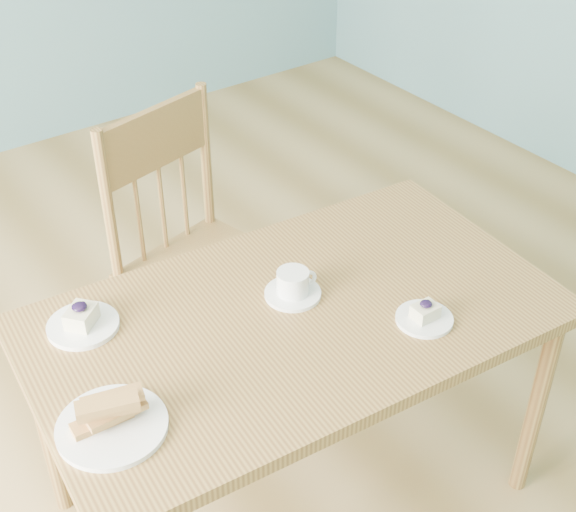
% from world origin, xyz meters
% --- Properties ---
extents(room, '(5.01, 5.01, 2.71)m').
position_xyz_m(room, '(0.00, 0.00, 1.35)').
color(room, '#A5824D').
rests_on(room, ground).
extents(dining_table, '(1.34, 0.84, 0.69)m').
position_xyz_m(dining_table, '(0.28, -0.06, 0.62)').
color(dining_table, olive).
rests_on(dining_table, ground).
extents(dining_chair, '(0.52, 0.51, 0.96)m').
position_xyz_m(dining_chair, '(0.34, 0.52, 0.49)').
color(dining_chair, olive).
rests_on(dining_chair, ground).
extents(cheesecake_plate_near, '(0.14, 0.14, 0.06)m').
position_xyz_m(cheesecake_plate_near, '(0.52, -0.27, 0.70)').
color(cheesecake_plate_near, white).
rests_on(cheesecake_plate_near, dining_table).
extents(cheesecake_plate_far, '(0.17, 0.17, 0.07)m').
position_xyz_m(cheesecake_plate_far, '(-0.16, 0.19, 0.71)').
color(cheesecake_plate_far, white).
rests_on(cheesecake_plate_far, dining_table).
extents(coffee_cup, '(0.14, 0.14, 0.07)m').
position_xyz_m(coffee_cup, '(0.32, -0.00, 0.72)').
color(coffee_cup, white).
rests_on(coffee_cup, dining_table).
extents(biscotti_plate, '(0.23, 0.23, 0.09)m').
position_xyz_m(biscotti_plate, '(-0.24, -0.14, 0.72)').
color(biscotti_plate, white).
rests_on(biscotti_plate, dining_table).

